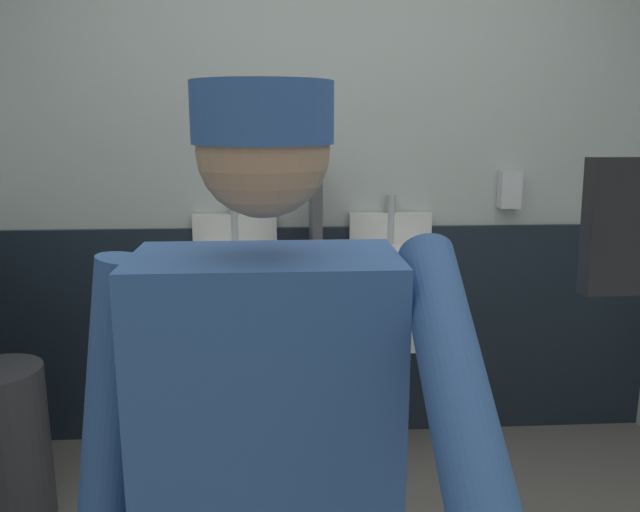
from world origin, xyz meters
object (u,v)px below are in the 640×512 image
object	(u,v)px
urinal_middle	(393,294)
cell_phone	(622,226)
trash_bin	(4,445)
soap_dispenser	(510,189)
person	(270,492)
urinal_left	(235,297)

from	to	relation	value
urinal_middle	cell_phone	world-z (taller)	cell_phone
urinal_middle	cell_phone	xyz separation A→B (m)	(-0.25, -2.39, 0.74)
trash_bin	urinal_middle	bearing A→B (deg)	17.16
cell_phone	soap_dispenser	bearing A→B (deg)	71.71
urinal_middle	person	distance (m)	1.97
urinal_left	trash_bin	size ratio (longest dim) A/B	1.92
person	soap_dispenser	xyz separation A→B (m)	(1.13, 2.01, 0.29)
person	trash_bin	distance (m)	1.87
urinal_left	person	xyz separation A→B (m)	(0.20, -1.89, 0.19)
soap_dispenser	person	bearing A→B (deg)	-119.45
urinal_middle	trash_bin	xyz separation A→B (m)	(-1.64, -0.51, -0.45)
urinal_left	cell_phone	size ratio (longest dim) A/B	11.27
cell_phone	soap_dispenser	size ratio (longest dim) A/B	0.61
cell_phone	trash_bin	xyz separation A→B (m)	(-1.39, 1.88, -1.19)
urinal_middle	trash_bin	size ratio (longest dim) A/B	1.92
cell_phone	soap_dispenser	world-z (taller)	cell_phone
urinal_left	soap_dispenser	xyz separation A→B (m)	(1.33, 0.12, 0.48)
cell_phone	soap_dispenser	xyz separation A→B (m)	(0.83, 2.51, -0.26)
person	cell_phone	distance (m)	0.80
urinal_left	person	size ratio (longest dim) A/B	0.75
person	soap_dispenser	bearing A→B (deg)	60.55
cell_phone	urinal_middle	bearing A→B (deg)	84.01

